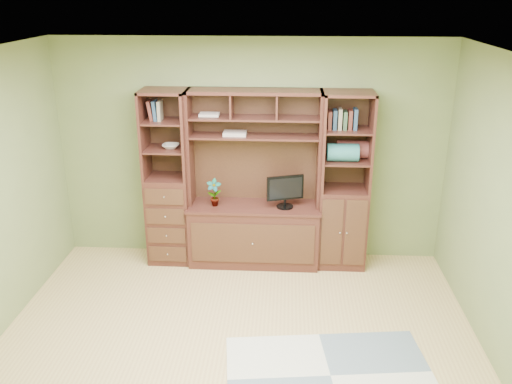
# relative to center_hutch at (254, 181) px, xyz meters

# --- Properties ---
(room) EXTENTS (4.60, 4.10, 2.64)m
(room) POSITION_rel_center_hutch_xyz_m (-0.05, -1.73, 0.28)
(room) COLOR tan
(room) RESTS_ON ground
(center_hutch) EXTENTS (1.54, 0.53, 2.05)m
(center_hutch) POSITION_rel_center_hutch_xyz_m (0.00, 0.00, 0.00)
(center_hutch) COLOR #431E17
(center_hutch) RESTS_ON ground
(left_tower) EXTENTS (0.50, 0.45, 2.05)m
(left_tower) POSITION_rel_center_hutch_xyz_m (-1.00, 0.04, 0.00)
(left_tower) COLOR #431E17
(left_tower) RESTS_ON ground
(right_tower) EXTENTS (0.55, 0.45, 2.05)m
(right_tower) POSITION_rel_center_hutch_xyz_m (1.02, 0.04, 0.00)
(right_tower) COLOR #431E17
(right_tower) RESTS_ON ground
(rug) EXTENTS (1.88, 1.37, 0.01)m
(rug) POSITION_rel_center_hutch_xyz_m (0.78, -2.02, -1.02)
(rug) COLOR #A1A6A6
(rug) RESTS_ON ground
(monitor) EXTENTS (0.47, 0.31, 0.52)m
(monitor) POSITION_rel_center_hutch_xyz_m (0.36, -0.03, -0.03)
(monitor) COLOR black
(monitor) RESTS_ON center_hutch
(orchid) EXTENTS (0.17, 0.11, 0.32)m
(orchid) POSITION_rel_center_hutch_xyz_m (-0.46, -0.03, -0.13)
(orchid) COLOR #A45637
(orchid) RESTS_ON center_hutch
(magazines) EXTENTS (0.26, 0.19, 0.04)m
(magazines) POSITION_rel_center_hutch_xyz_m (-0.22, 0.09, 0.54)
(magazines) COLOR #BEADA1
(magazines) RESTS_ON center_hutch
(bowl) EXTENTS (0.19, 0.19, 0.05)m
(bowl) POSITION_rel_center_hutch_xyz_m (-0.94, 0.04, 0.39)
(bowl) COLOR beige
(bowl) RESTS_ON left_tower
(blanket_teal) EXTENTS (0.34, 0.20, 0.20)m
(blanket_teal) POSITION_rel_center_hutch_xyz_m (0.98, -0.01, 0.36)
(blanket_teal) COLOR #2C7475
(blanket_teal) RESTS_ON right_tower
(blanket_red) EXTENTS (0.36, 0.20, 0.20)m
(blanket_red) POSITION_rel_center_hutch_xyz_m (1.11, 0.12, 0.36)
(blanket_red) COLOR brown
(blanket_red) RESTS_ON right_tower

